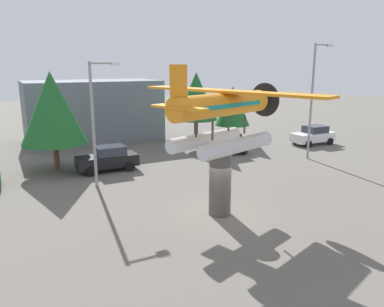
{
  "coord_description": "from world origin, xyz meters",
  "views": [
    {
      "loc": [
        -9.41,
        -15.09,
        7.31
      ],
      "look_at": [
        0.0,
        3.0,
        2.49
      ],
      "focal_mm": 35.23,
      "sensor_mm": 36.0,
      "label": 1
    }
  ],
  "objects_px": {
    "streetlight_primary": "(96,115)",
    "tree_center_back": "(196,96)",
    "storefront_building": "(93,111)",
    "tree_far_east": "(232,106)",
    "display_pedestal": "(220,182)",
    "car_far_silver": "(225,144)",
    "car_distant_white": "(313,135)",
    "car_mid_black": "(108,159)",
    "streetlight_secondary": "(314,94)",
    "tree_east": "(52,108)",
    "floatplane_monument": "(223,115)"
  },
  "relations": [
    {
      "from": "streetlight_primary",
      "to": "tree_center_back",
      "type": "xyz_separation_m",
      "value": [
        10.66,
        7.31,
        0.19
      ]
    },
    {
      "from": "storefront_building",
      "to": "tree_far_east",
      "type": "relative_size",
      "value": 2.33
    },
    {
      "from": "streetlight_primary",
      "to": "tree_center_back",
      "type": "distance_m",
      "value": 12.93
    },
    {
      "from": "display_pedestal",
      "to": "tree_center_back",
      "type": "distance_m",
      "value": 16.28
    },
    {
      "from": "car_far_silver",
      "to": "car_distant_white",
      "type": "bearing_deg",
      "value": 177.74
    },
    {
      "from": "car_mid_black",
      "to": "streetlight_primary",
      "type": "bearing_deg",
      "value": 66.0
    },
    {
      "from": "car_distant_white",
      "to": "tree_far_east",
      "type": "xyz_separation_m",
      "value": [
        -6.38,
        4.15,
        2.64
      ]
    },
    {
      "from": "car_mid_black",
      "to": "storefront_building",
      "type": "bearing_deg",
      "value": -98.72
    },
    {
      "from": "car_mid_black",
      "to": "streetlight_secondary",
      "type": "height_order",
      "value": "streetlight_secondary"
    },
    {
      "from": "streetlight_primary",
      "to": "tree_east",
      "type": "xyz_separation_m",
      "value": [
        -1.83,
        4.73,
        0.05
      ]
    },
    {
      "from": "car_mid_black",
      "to": "tree_far_east",
      "type": "xyz_separation_m",
      "value": [
        13.14,
        4.18,
        2.64
      ]
    },
    {
      "from": "car_far_silver",
      "to": "tree_far_east",
      "type": "bearing_deg",
      "value": -130.26
    },
    {
      "from": "car_far_silver",
      "to": "display_pedestal",
      "type": "bearing_deg",
      "value": 56.61
    },
    {
      "from": "car_far_silver",
      "to": "tree_east",
      "type": "bearing_deg",
      "value": -5.36
    },
    {
      "from": "car_distant_white",
      "to": "tree_center_back",
      "type": "xyz_separation_m",
      "value": [
        -10.24,
        4.2,
        3.69
      ]
    },
    {
      "from": "streetlight_primary",
      "to": "storefront_building",
      "type": "bearing_deg",
      "value": 77.88
    },
    {
      "from": "floatplane_monument",
      "to": "tree_center_back",
      "type": "height_order",
      "value": "floatplane_monument"
    },
    {
      "from": "floatplane_monument",
      "to": "car_mid_black",
      "type": "height_order",
      "value": "floatplane_monument"
    },
    {
      "from": "storefront_building",
      "to": "tree_center_back",
      "type": "height_order",
      "value": "tree_center_back"
    },
    {
      "from": "storefront_building",
      "to": "tree_east",
      "type": "bearing_deg",
      "value": -116.62
    },
    {
      "from": "streetlight_primary",
      "to": "streetlight_secondary",
      "type": "height_order",
      "value": "streetlight_secondary"
    },
    {
      "from": "car_distant_white",
      "to": "tree_far_east",
      "type": "relative_size",
      "value": 0.79
    },
    {
      "from": "storefront_building",
      "to": "car_mid_black",
      "type": "bearing_deg",
      "value": -98.72
    },
    {
      "from": "car_mid_black",
      "to": "car_distant_white",
      "type": "xyz_separation_m",
      "value": [
        19.52,
        0.03,
        0.0
      ]
    },
    {
      "from": "car_distant_white",
      "to": "streetlight_primary",
      "type": "relative_size",
      "value": 0.56
    },
    {
      "from": "car_distant_white",
      "to": "display_pedestal",
      "type": "bearing_deg",
      "value": 32.02
    },
    {
      "from": "display_pedestal",
      "to": "car_mid_black",
      "type": "distance_m",
      "value": 10.82
    },
    {
      "from": "streetlight_secondary",
      "to": "tree_center_back",
      "type": "xyz_separation_m",
      "value": [
        -5.96,
        8.09,
        -0.52
      ]
    },
    {
      "from": "car_distant_white",
      "to": "floatplane_monument",
      "type": "bearing_deg",
      "value": 32.11
    },
    {
      "from": "display_pedestal",
      "to": "car_far_silver",
      "type": "height_order",
      "value": "display_pedestal"
    },
    {
      "from": "floatplane_monument",
      "to": "tree_center_back",
      "type": "distance_m",
      "value": 15.93
    },
    {
      "from": "floatplane_monument",
      "to": "car_mid_black",
      "type": "bearing_deg",
      "value": 87.1
    },
    {
      "from": "streetlight_secondary",
      "to": "car_mid_black",
      "type": "bearing_deg",
      "value": 165.78
    },
    {
      "from": "display_pedestal",
      "to": "storefront_building",
      "type": "bearing_deg",
      "value": 92.7
    },
    {
      "from": "display_pedestal",
      "to": "floatplane_monument",
      "type": "bearing_deg",
      "value": 18.7
    },
    {
      "from": "tree_center_back",
      "to": "tree_far_east",
      "type": "height_order",
      "value": "tree_center_back"
    },
    {
      "from": "streetlight_primary",
      "to": "tree_east",
      "type": "relative_size",
      "value": 1.09
    },
    {
      "from": "streetlight_secondary",
      "to": "tree_east",
      "type": "height_order",
      "value": "streetlight_secondary"
    },
    {
      "from": "car_distant_white",
      "to": "tree_far_east",
      "type": "distance_m",
      "value": 8.06
    },
    {
      "from": "tree_east",
      "to": "streetlight_primary",
      "type": "bearing_deg",
      "value": -68.79
    },
    {
      "from": "display_pedestal",
      "to": "car_distant_white",
      "type": "bearing_deg",
      "value": 32.02
    },
    {
      "from": "car_distant_white",
      "to": "storefront_building",
      "type": "height_order",
      "value": "storefront_building"
    },
    {
      "from": "storefront_building",
      "to": "tree_far_east",
      "type": "distance_m",
      "value": 13.58
    },
    {
      "from": "tree_east",
      "to": "tree_far_east",
      "type": "height_order",
      "value": "tree_east"
    },
    {
      "from": "car_mid_black",
      "to": "car_distant_white",
      "type": "distance_m",
      "value": 19.52
    },
    {
      "from": "streetlight_primary",
      "to": "streetlight_secondary",
      "type": "distance_m",
      "value": 16.66
    },
    {
      "from": "floatplane_monument",
      "to": "car_far_silver",
      "type": "height_order",
      "value": "floatplane_monument"
    },
    {
      "from": "car_mid_black",
      "to": "tree_far_east",
      "type": "distance_m",
      "value": 14.04
    },
    {
      "from": "car_far_silver",
      "to": "storefront_building",
      "type": "bearing_deg",
      "value": -53.81
    },
    {
      "from": "car_mid_black",
      "to": "car_distant_white",
      "type": "bearing_deg",
      "value": -179.92
    }
  ]
}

